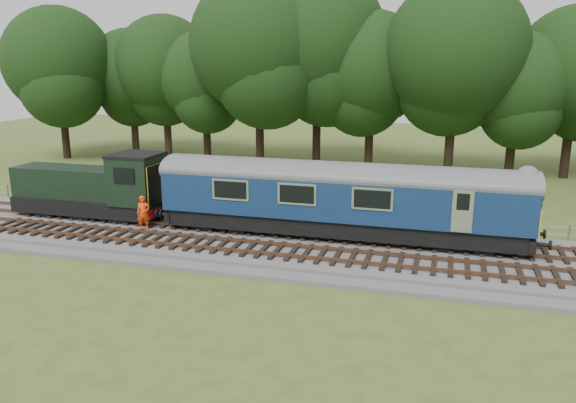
% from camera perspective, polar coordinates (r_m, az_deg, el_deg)
% --- Properties ---
extents(ground, '(120.00, 120.00, 0.00)m').
position_cam_1_polar(ground, '(27.34, 2.75, -5.00)').
color(ground, '#42551F').
rests_on(ground, ground).
extents(ballast, '(70.00, 7.00, 0.35)m').
position_cam_1_polar(ballast, '(27.29, 2.76, -4.66)').
color(ballast, '#4C4C4F').
rests_on(ballast, ground).
extents(track_north, '(67.20, 2.40, 0.21)m').
position_cam_1_polar(track_north, '(28.51, 3.41, -3.33)').
color(track_north, black).
rests_on(track_north, ballast).
extents(track_south, '(67.20, 2.40, 0.21)m').
position_cam_1_polar(track_south, '(25.74, 1.94, -5.25)').
color(track_south, black).
rests_on(track_south, ballast).
extents(fence, '(64.00, 0.12, 1.00)m').
position_cam_1_polar(fence, '(31.54, 4.64, -2.43)').
color(fence, '#6B6054').
rests_on(fence, ground).
extents(tree_line, '(70.00, 8.00, 18.00)m').
position_cam_1_polar(tree_line, '(48.37, 8.78, 3.25)').
color(tree_line, black).
rests_on(tree_line, ground).
extents(dmu_railcar, '(18.05, 2.86, 3.88)m').
position_cam_1_polar(dmu_railcar, '(27.76, 5.27, 0.85)').
color(dmu_railcar, black).
rests_on(dmu_railcar, ground).
extents(shunter_loco, '(8.92, 2.60, 3.38)m').
position_cam_1_polar(shunter_loco, '(33.34, -18.97, 1.25)').
color(shunter_loco, black).
rests_on(shunter_loco, ground).
extents(worker, '(0.80, 0.71, 1.84)m').
position_cam_1_polar(worker, '(30.04, -14.48, -1.16)').
color(worker, '#FF470D').
rests_on(worker, ballast).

